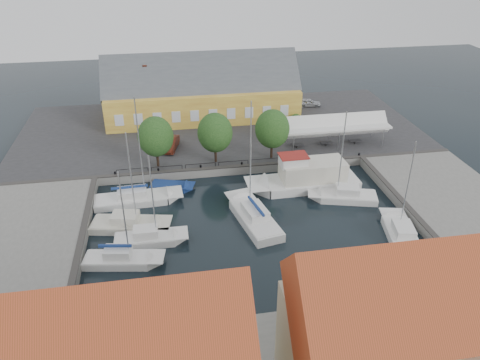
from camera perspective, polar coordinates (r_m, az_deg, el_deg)
The scene contains 20 objects.
ground at distance 48.09m, azimuth 1.20°, elevation -4.96°, with size 140.00×140.00×0.00m, color black.
north_quay at distance 67.99m, azimuth -2.42°, elevation 6.05°, with size 56.00×26.00×1.00m, color #2D2D30.
west_quay at distance 47.73m, azimuth -25.48°, elevation -7.74°, with size 12.00×24.00×1.00m, color slate.
east_quay at distance 54.36m, azimuth 25.10°, elevation -3.05°, with size 12.00×24.00×1.00m, color slate.
quay_edge_fittings at distance 51.51m, azimuth 0.26°, elevation -1.08°, with size 56.00×24.72×0.40m.
warehouse at distance 71.38m, azimuth -5.15°, elevation 10.44°, with size 28.56×14.00×9.55m.
tent_canopy at distance 62.38m, azimuth 11.52°, elevation 6.50°, with size 14.00×4.00×2.83m.
quay_trees at distance 56.00m, azimuth -3.06°, elevation 5.78°, with size 18.20×4.20×6.30m.
car_silver at distance 76.48m, azimuth 8.37°, elevation 9.31°, with size 1.56×3.87×1.32m, color #B4B7BD.
car_red at distance 61.30m, azimuth -8.47°, elevation 4.41°, with size 1.59×4.55×1.50m, color maroon.
center_sailboat at distance 47.81m, azimuth 1.66°, elevation -4.66°, with size 4.70×9.93×13.13m.
trawler at distance 54.10m, azimuth 8.14°, elevation 0.11°, with size 13.23×4.12×5.00m.
east_boat_a at distance 52.76m, azimuth 12.55°, elevation -2.07°, with size 7.88×4.43×10.84m.
east_boat_c at distance 48.00m, azimuth 19.03°, elevation -6.45°, with size 4.12×8.38×10.42m.
west_boat_a at distance 52.24m, azimuth -12.50°, elevation -2.38°, with size 9.72×3.15×12.54m.
west_boat_b at distance 48.09m, azimuth -13.34°, elevation -5.46°, with size 8.28×4.25×10.93m.
west_boat_c at distance 45.67m, azimuth -10.98°, elevation -7.20°, with size 7.09×2.35×9.70m.
west_boat_d at distance 43.60m, azimuth -14.17°, elevation -9.55°, with size 7.44×3.32×9.85m.
launch_sw at distance 38.59m, azimuth -13.88°, elevation -15.84°, with size 5.54×4.01×0.98m.
launch_nw at distance 54.32m, azimuth -8.35°, elevation -0.91°, with size 5.36×3.39×0.88m.
Camera 1 is at (-7.70, -39.29, 26.63)m, focal length 35.00 mm.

